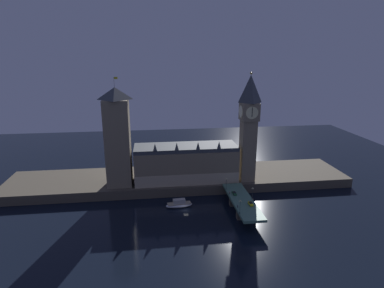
{
  "coord_description": "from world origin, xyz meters",
  "views": [
    {
      "loc": [
        -17.25,
        -159.37,
        83.04
      ],
      "look_at": [
        5.91,
        20.0,
        32.4
      ],
      "focal_mm": 30.0,
      "sensor_mm": 36.0,
      "label": 1
    }
  ],
  "objects_px": {
    "clock_tower": "(249,125)",
    "street_lamp_near": "(240,205)",
    "pedestrian_mid_walk": "(253,200)",
    "street_lamp_far": "(226,182)",
    "victoria_tower": "(118,137)",
    "pedestrian_far_rail": "(230,193)",
    "boat_upstream": "(179,204)",
    "car_northbound_lead": "(234,193)",
    "pedestrian_near_rail": "(238,206)",
    "street_lamp_mid": "(252,192)",
    "car_southbound_lead": "(251,204)"
  },
  "relations": [
    {
      "from": "clock_tower",
      "to": "street_lamp_near",
      "type": "distance_m",
      "value": 57.19
    },
    {
      "from": "pedestrian_mid_walk",
      "to": "street_lamp_far",
      "type": "relative_size",
      "value": 0.23
    },
    {
      "from": "victoria_tower",
      "to": "pedestrian_far_rail",
      "type": "height_order",
      "value": "victoria_tower"
    },
    {
      "from": "victoria_tower",
      "to": "boat_upstream",
      "type": "xyz_separation_m",
      "value": [
        34.14,
        -23.96,
        -33.88
      ]
    },
    {
      "from": "car_northbound_lead",
      "to": "pedestrian_near_rail",
      "type": "bearing_deg",
      "value": -98.78
    },
    {
      "from": "pedestrian_mid_walk",
      "to": "street_lamp_mid",
      "type": "xyz_separation_m",
      "value": [
        0.4,
        2.61,
        3.47
      ]
    },
    {
      "from": "victoria_tower",
      "to": "clock_tower",
      "type": "bearing_deg",
      "value": -2.03
    },
    {
      "from": "victoria_tower",
      "to": "pedestrian_near_rail",
      "type": "relative_size",
      "value": 35.8
    },
    {
      "from": "victoria_tower",
      "to": "street_lamp_far",
      "type": "bearing_deg",
      "value": -16.99
    },
    {
      "from": "pedestrian_far_rail",
      "to": "street_lamp_mid",
      "type": "bearing_deg",
      "value": -37.29
    },
    {
      "from": "victoria_tower",
      "to": "pedestrian_mid_walk",
      "type": "distance_m",
      "value": 85.96
    },
    {
      "from": "car_southbound_lead",
      "to": "pedestrian_far_rail",
      "type": "height_order",
      "value": "pedestrian_far_rail"
    },
    {
      "from": "car_northbound_lead",
      "to": "pedestrian_far_rail",
      "type": "distance_m",
      "value": 2.63
    },
    {
      "from": "boat_upstream",
      "to": "pedestrian_mid_walk",
      "type": "bearing_deg",
      "value": -17.72
    },
    {
      "from": "clock_tower",
      "to": "pedestrian_mid_walk",
      "type": "distance_m",
      "value": 47.92
    },
    {
      "from": "pedestrian_far_rail",
      "to": "street_lamp_far",
      "type": "height_order",
      "value": "street_lamp_far"
    },
    {
      "from": "clock_tower",
      "to": "car_southbound_lead",
      "type": "bearing_deg",
      "value": -103.22
    },
    {
      "from": "pedestrian_near_rail",
      "to": "street_lamp_far",
      "type": "distance_m",
      "value": 24.01
    },
    {
      "from": "pedestrian_near_rail",
      "to": "street_lamp_mid",
      "type": "relative_size",
      "value": 0.27
    },
    {
      "from": "street_lamp_mid",
      "to": "street_lamp_far",
      "type": "bearing_deg",
      "value": 126.81
    },
    {
      "from": "victoria_tower",
      "to": "street_lamp_far",
      "type": "distance_m",
      "value": 69.38
    },
    {
      "from": "victoria_tower",
      "to": "street_lamp_mid",
      "type": "height_order",
      "value": "victoria_tower"
    },
    {
      "from": "car_northbound_lead",
      "to": "pedestrian_mid_walk",
      "type": "relative_size",
      "value": 2.94
    },
    {
      "from": "car_southbound_lead",
      "to": "pedestrian_far_rail",
      "type": "xyz_separation_m",
      "value": [
        -7.66,
        14.74,
        0.12
      ]
    },
    {
      "from": "clock_tower",
      "to": "street_lamp_far",
      "type": "distance_m",
      "value": 38.14
    },
    {
      "from": "street_lamp_near",
      "to": "street_lamp_far",
      "type": "distance_m",
      "value": 29.44
    },
    {
      "from": "car_northbound_lead",
      "to": "car_southbound_lead",
      "type": "bearing_deg",
      "value": -70.14
    },
    {
      "from": "victoria_tower",
      "to": "street_lamp_far",
      "type": "relative_size",
      "value": 9.34
    },
    {
      "from": "pedestrian_near_rail",
      "to": "pedestrian_mid_walk",
      "type": "xyz_separation_m",
      "value": [
        10.22,
        6.44,
        -0.14
      ]
    },
    {
      "from": "victoria_tower",
      "to": "pedestrian_far_rail",
      "type": "xyz_separation_m",
      "value": [
        62.59,
        -25.63,
        -27.7
      ]
    },
    {
      "from": "car_northbound_lead",
      "to": "victoria_tower",
      "type": "bearing_deg",
      "value": 158.06
    },
    {
      "from": "pedestrian_near_rail",
      "to": "street_lamp_near",
      "type": "xyz_separation_m",
      "value": [
        -0.4,
        -5.67,
        3.46
      ]
    },
    {
      "from": "clock_tower",
      "to": "pedestrian_far_rail",
      "type": "height_order",
      "value": "clock_tower"
    },
    {
      "from": "victoria_tower",
      "to": "boat_upstream",
      "type": "height_order",
      "value": "victoria_tower"
    },
    {
      "from": "pedestrian_far_rail",
      "to": "street_lamp_near",
      "type": "relative_size",
      "value": 0.23
    },
    {
      "from": "pedestrian_near_rail",
      "to": "boat_upstream",
      "type": "distance_m",
      "value": 34.67
    },
    {
      "from": "car_southbound_lead",
      "to": "pedestrian_mid_walk",
      "type": "bearing_deg",
      "value": 57.78
    },
    {
      "from": "victoria_tower",
      "to": "street_lamp_near",
      "type": "bearing_deg",
      "value": -37.91
    },
    {
      "from": "car_northbound_lead",
      "to": "pedestrian_near_rail",
      "type": "relative_size",
      "value": 2.54
    },
    {
      "from": "victoria_tower",
      "to": "car_northbound_lead",
      "type": "bearing_deg",
      "value": -21.94
    },
    {
      "from": "pedestrian_near_rail",
      "to": "street_lamp_mid",
      "type": "xyz_separation_m",
      "value": [
        10.62,
        9.05,
        3.33
      ]
    },
    {
      "from": "street_lamp_near",
      "to": "street_lamp_mid",
      "type": "bearing_deg",
      "value": 53.19
    },
    {
      "from": "car_southbound_lead",
      "to": "street_lamp_mid",
      "type": "relative_size",
      "value": 0.63
    },
    {
      "from": "car_southbound_lead",
      "to": "car_northbound_lead",
      "type": "bearing_deg",
      "value": 109.86
    },
    {
      "from": "car_southbound_lead",
      "to": "clock_tower",
      "type": "bearing_deg",
      "value": 76.78
    },
    {
      "from": "car_northbound_lead",
      "to": "car_southbound_lead",
      "type": "height_order",
      "value": "car_southbound_lead"
    },
    {
      "from": "car_southbound_lead",
      "to": "street_lamp_near",
      "type": "xyz_separation_m",
      "value": [
        -8.06,
        -8.06,
        3.69
      ]
    },
    {
      "from": "car_northbound_lead",
      "to": "street_lamp_mid",
      "type": "relative_size",
      "value": 0.67
    },
    {
      "from": "victoria_tower",
      "to": "car_northbound_lead",
      "type": "xyz_separation_m",
      "value": [
        65.14,
        -26.23,
        -27.92
      ]
    },
    {
      "from": "pedestrian_mid_walk",
      "to": "street_lamp_mid",
      "type": "height_order",
      "value": "street_lamp_mid"
    }
  ]
}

